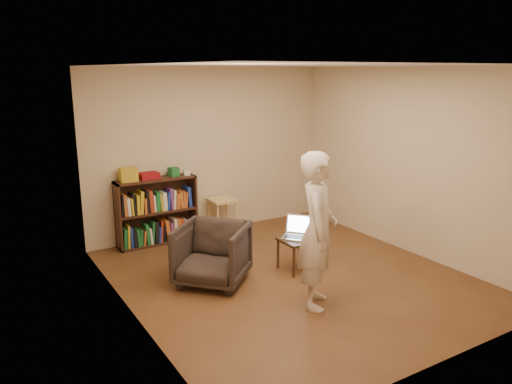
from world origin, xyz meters
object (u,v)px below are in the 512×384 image
side_table (297,244)px  laptop (298,232)px  person (318,230)px  stool (222,206)px  armchair (212,254)px  bookshelf (157,215)px

side_table → laptop: size_ratio=0.84×
person → side_table: bearing=16.0°
stool → person: bearing=-95.3°
armchair → side_table: size_ratio=1.93×
armchair → laptop: 1.19m
stool → bookshelf: bearing=173.5°
bookshelf → laptop: 2.25m
bookshelf → laptop: bearing=-56.5°
bookshelf → stool: bearing=-6.5°
stool → side_table: bearing=-85.3°
armchair → person: person is taller
stool → side_table: stool is taller
bookshelf → side_table: 2.28m
bookshelf → person: size_ratio=0.69×
side_table → laptop: bearing=50.8°
bookshelf → side_table: size_ratio=2.84×
bookshelf → laptop: (1.24, -1.87, 0.04)m
armchair → laptop: bearing=40.0°
person → laptop: bearing=14.8°
armchair → laptop: size_ratio=1.63×
armchair → person: size_ratio=0.47×
stool → person: person is taller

